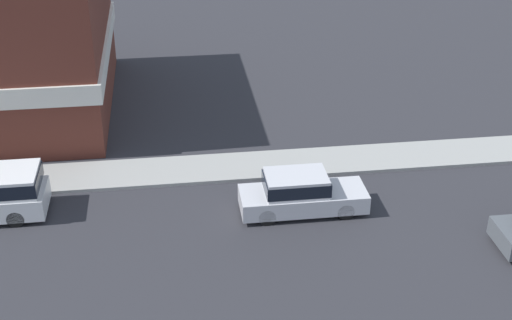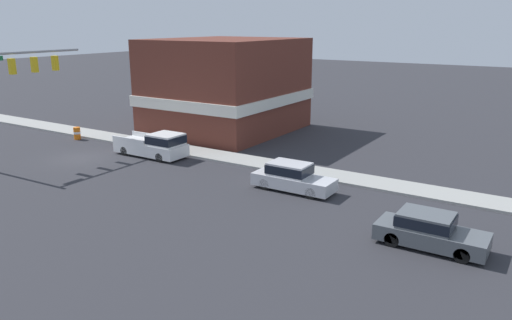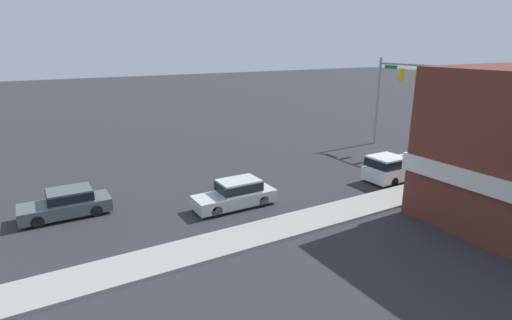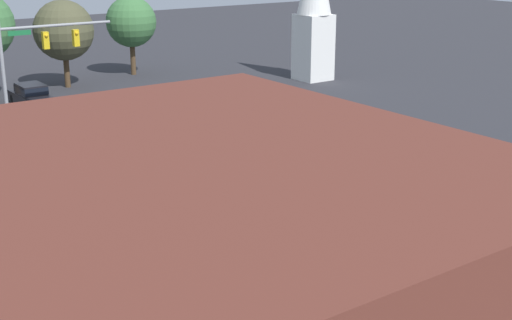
{
  "view_description": "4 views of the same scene",
  "coord_description": "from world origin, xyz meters",
  "px_view_note": "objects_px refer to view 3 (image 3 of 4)",
  "views": [
    {
      "loc": [
        20.97,
        11.45,
        14.75
      ],
      "look_at": [
        -1.18,
        14.42,
        2.79
      ],
      "focal_mm": 50.0,
      "sensor_mm": 36.0,
      "label": 1
    },
    {
      "loc": [
        22.45,
        29.25,
        9.46
      ],
      "look_at": [
        0.86,
        15.54,
        2.38
      ],
      "focal_mm": 35.0,
      "sensor_mm": 36.0,
      "label": 2
    },
    {
      "loc": [
        -21.29,
        26.15,
        9.18
      ],
      "look_at": [
        1.06,
        13.14,
        1.64
      ],
      "focal_mm": 28.0,
      "sensor_mm": 36.0,
      "label": 3
    },
    {
      "loc": [
        -17.73,
        -6.46,
        11.44
      ],
      "look_at": [
        -1.27,
        16.52,
        2.6
      ],
      "focal_mm": 50.0,
      "sensor_mm": 36.0,
      "label": 4
    }
  ],
  "objects_px": {
    "pickup_truck_parked": "(396,167)",
    "construction_barrel": "(484,156)",
    "car_oncoming": "(67,203)",
    "car_lead": "(236,193)"
  },
  "relations": [
    {
      "from": "pickup_truck_parked",
      "to": "construction_barrel",
      "type": "distance_m",
      "value": 9.55
    },
    {
      "from": "car_oncoming",
      "to": "car_lead",
      "type": "bearing_deg",
      "value": 67.83
    },
    {
      "from": "pickup_truck_parked",
      "to": "car_oncoming",
      "type": "bearing_deg",
      "value": 76.78
    },
    {
      "from": "car_lead",
      "to": "car_oncoming",
      "type": "xyz_separation_m",
      "value": [
        3.52,
        8.65,
        -0.04
      ]
    },
    {
      "from": "pickup_truck_parked",
      "to": "car_lead",
      "type": "bearing_deg",
      "value": 83.77
    },
    {
      "from": "car_oncoming",
      "to": "pickup_truck_parked",
      "type": "xyz_separation_m",
      "value": [
        -4.82,
        -20.54,
        0.11
      ]
    },
    {
      "from": "car_lead",
      "to": "pickup_truck_parked",
      "type": "relative_size",
      "value": 0.86
    },
    {
      "from": "car_oncoming",
      "to": "construction_barrel",
      "type": "xyz_separation_m",
      "value": [
        -5.46,
        -30.06,
        -0.27
      ]
    },
    {
      "from": "car_lead",
      "to": "pickup_truck_parked",
      "type": "bearing_deg",
      "value": -96.23
    },
    {
      "from": "car_oncoming",
      "to": "construction_barrel",
      "type": "relative_size",
      "value": 4.53
    }
  ]
}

